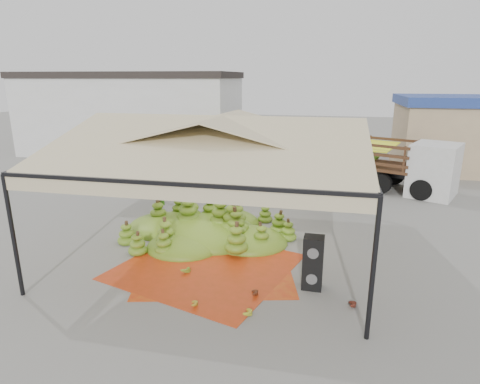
% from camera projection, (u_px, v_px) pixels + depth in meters
% --- Properties ---
extents(ground, '(90.00, 90.00, 0.00)m').
position_uv_depth(ground, '(224.00, 244.00, 12.66)').
color(ground, slate).
rests_on(ground, ground).
extents(canopy_tent, '(8.10, 8.10, 4.00)m').
position_uv_depth(canopy_tent, '(223.00, 140.00, 11.74)').
color(canopy_tent, black).
rests_on(canopy_tent, ground).
extents(building_white, '(14.30, 6.30, 5.40)m').
position_uv_depth(building_white, '(132.00, 113.00, 27.09)').
color(building_white, silver).
rests_on(building_white, ground).
extents(building_tan, '(6.30, 5.30, 4.10)m').
position_uv_depth(building_tan, '(456.00, 133.00, 22.27)').
color(building_tan, tan).
rests_on(building_tan, ground).
extents(tarp_left, '(5.37, 5.23, 0.01)m').
position_uv_depth(tarp_left, '(206.00, 266.00, 11.14)').
color(tarp_left, red).
rests_on(tarp_left, ground).
extents(tarp_right, '(4.94, 5.09, 0.01)m').
position_uv_depth(tarp_right, '(217.00, 261.00, 11.47)').
color(tarp_right, '#CC5E13').
rests_on(tarp_right, ground).
extents(banana_heap, '(6.47, 5.58, 1.26)m').
position_uv_depth(banana_heap, '(207.00, 218.00, 13.11)').
color(banana_heap, '#567F1A').
rests_on(banana_heap, ground).
extents(hand_yellow_a, '(0.48, 0.40, 0.21)m').
position_uv_depth(hand_yellow_a, '(244.00, 310.00, 8.86)').
color(hand_yellow_a, gold).
rests_on(hand_yellow_a, ground).
extents(hand_yellow_b, '(0.47, 0.42, 0.18)m').
position_uv_depth(hand_yellow_b, '(191.00, 303.00, 9.20)').
color(hand_yellow_b, gold).
rests_on(hand_yellow_b, ground).
extents(hand_red_a, '(0.47, 0.41, 0.18)m').
position_uv_depth(hand_red_a, '(252.00, 292.00, 9.66)').
color(hand_red_a, '#592A14').
rests_on(hand_red_a, ground).
extents(hand_red_b, '(0.44, 0.37, 0.19)m').
position_uv_depth(hand_red_b, '(349.00, 303.00, 9.18)').
color(hand_red_b, '#571713').
rests_on(hand_red_b, ground).
extents(hand_green, '(0.54, 0.47, 0.22)m').
position_uv_depth(hand_green, '(184.00, 268.00, 10.82)').
color(hand_green, '#517017').
rests_on(hand_green, ground).
extents(hanging_bunches, '(1.74, 0.24, 0.20)m').
position_uv_depth(hanging_bunches, '(293.00, 178.00, 10.10)').
color(hanging_bunches, '#3A7F1A').
rests_on(hanging_bunches, ground).
extents(speaker_stack, '(0.51, 0.45, 1.36)m').
position_uv_depth(speaker_stack, '(313.00, 263.00, 9.85)').
color(speaker_stack, black).
rests_on(speaker_stack, ground).
extents(banana_leaves, '(0.96, 1.36, 3.70)m').
position_uv_depth(banana_leaves, '(164.00, 215.00, 15.29)').
color(banana_leaves, '#317D21').
rests_on(banana_leaves, ground).
extents(vendor, '(0.57, 0.40, 1.47)m').
position_uv_depth(vendor, '(249.00, 179.00, 17.77)').
color(vendor, gray).
rests_on(vendor, ground).
extents(truck_left, '(5.81, 2.10, 1.98)m').
position_uv_depth(truck_left, '(237.00, 150.00, 21.98)').
color(truck_left, '#4F2C1A').
rests_on(truck_left, ground).
extents(truck_right, '(7.07, 4.90, 2.31)m').
position_uv_depth(truck_right, '(384.00, 158.00, 18.74)').
color(truck_right, '#51311B').
rests_on(truck_right, ground).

